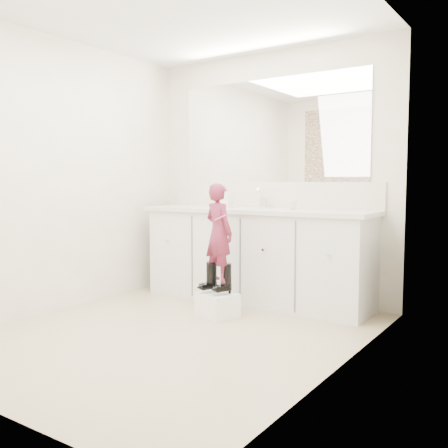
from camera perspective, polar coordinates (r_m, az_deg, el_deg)
The scene contains 17 objects.
floor at distance 3.88m, azimuth -5.82°, elevation -12.29°, with size 3.00×3.00×0.00m, color #958862.
ceiling at distance 3.92m, azimuth -6.14°, elevation 23.57°, with size 3.00×3.00×0.00m, color white.
wall_back at distance 4.95m, azimuth 5.30°, elevation 5.49°, with size 2.60×2.60×0.00m, color beige.
wall_left at distance 4.65m, azimuth -18.40°, elevation 5.32°, with size 3.00×3.00×0.00m, color beige.
wall_right at distance 3.04m, azimuth 13.25°, elevation 5.85°, with size 3.00×3.00×0.00m, color beige.
vanity_cabinet at distance 4.77m, azimuth 3.63°, elevation -3.82°, with size 2.20×0.55×0.85m, color silver.
countertop at distance 4.71m, azimuth 3.57°, elevation 1.52°, with size 2.28×0.58×0.04m, color beige.
backsplash at distance 4.94m, azimuth 5.20°, elevation 3.35°, with size 2.28×0.03×0.25m, color beige.
mirror at distance 4.97m, azimuth 5.27°, elevation 10.58°, with size 2.00×0.02×1.00m, color white.
faucet at distance 4.85m, azimuth 4.56°, elevation 2.44°, with size 0.08×0.08×0.10m, color silver.
cup at distance 4.57m, azimuth 7.78°, elevation 2.19°, with size 0.09×0.09×0.09m, color beige.
soap_bottle at distance 4.84m, azimuth 0.24°, elevation 3.15°, with size 0.10×0.10×0.22m, color silver.
step_stool at distance 4.29m, azimuth -0.75°, elevation -9.22°, with size 0.31×0.26×0.20m, color white.
boot_left at distance 4.30m, azimuth -1.43°, elevation -6.06°, with size 0.10×0.17×0.26m, color black, non-canonical shape.
boot_right at distance 4.21m, azimuth 0.24°, elevation -6.28°, with size 0.10×0.17×0.26m, color black, non-canonical shape.
toddler at distance 4.20m, azimuth -0.61°, elevation -1.00°, with size 0.30×0.20×0.83m, color #AF3659.
toothbrush at distance 4.08m, azimuth -0.44°, elevation 0.74°, with size 0.01×0.01×0.14m, color pink.
Camera 1 is at (2.38, -2.84, 1.14)m, focal length 40.00 mm.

